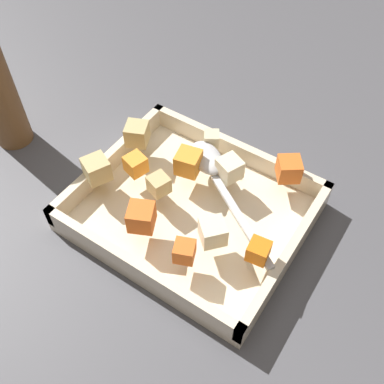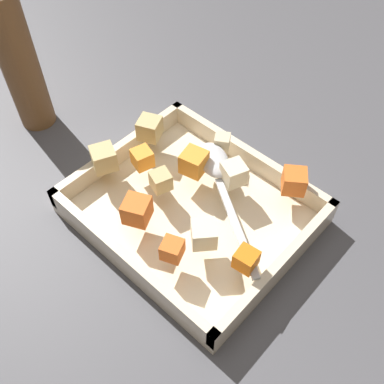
{
  "view_description": "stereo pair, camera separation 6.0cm",
  "coord_description": "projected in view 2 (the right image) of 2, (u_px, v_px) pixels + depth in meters",
  "views": [
    {
      "loc": [
        -0.23,
        0.3,
        0.53
      ],
      "look_at": [
        -0.02,
        -0.02,
        0.06
      ],
      "focal_mm": 41.82,
      "sensor_mm": 36.0,
      "label": 1
    },
    {
      "loc": [
        -0.27,
        0.26,
        0.53
      ],
      "look_at": [
        -0.02,
        -0.02,
        0.06
      ],
      "focal_mm": 41.82,
      "sensor_mm": 36.0,
      "label": 2
    }
  ],
  "objects": [
    {
      "name": "carrot_chunk_mid_right",
      "position": [
        142.0,
        158.0,
        0.64
      ],
      "size": [
        0.03,
        0.03,
        0.03
      ],
      "primitive_type": "cube",
      "rotation": [
        0.0,
        0.0,
        2.86
      ],
      "color": "orange",
      "rests_on": "baking_dish"
    },
    {
      "name": "carrot_chunk_front_center",
      "position": [
        172.0,
        249.0,
        0.54
      ],
      "size": [
        0.03,
        0.03,
        0.03
      ],
      "primitive_type": "cube",
      "rotation": [
        0.0,
        0.0,
        5.1
      ],
      "color": "orange",
      "rests_on": "baking_dish"
    },
    {
      "name": "baking_dish",
      "position": [
        192.0,
        211.0,
        0.64
      ],
      "size": [
        0.31,
        0.26,
        0.05
      ],
      "color": "beige",
      "rests_on": "ground_plane"
    },
    {
      "name": "carrot_chunk_corner_se",
      "position": [
        194.0,
        162.0,
        0.63
      ],
      "size": [
        0.04,
        0.04,
        0.03
      ],
      "primitive_type": "cube",
      "rotation": [
        0.0,
        0.0,
        3.36
      ],
      "color": "orange",
      "rests_on": "baking_dish"
    },
    {
      "name": "carrot_chunk_under_handle",
      "position": [
        294.0,
        181.0,
        0.61
      ],
      "size": [
        0.04,
        0.04,
        0.03
      ],
      "primitive_type": "cube",
      "rotation": [
        0.0,
        0.0,
        5.34
      ],
      "color": "orange",
      "rests_on": "baking_dish"
    },
    {
      "name": "potato_chunk_center",
      "position": [
        222.0,
        142.0,
        0.66
      ],
      "size": [
        0.03,
        0.03,
        0.02
      ],
      "primitive_type": "cube",
      "rotation": [
        0.0,
        0.0,
        0.56
      ],
      "color": "beige",
      "rests_on": "baking_dish"
    },
    {
      "name": "ground_plane",
      "position": [
        176.0,
        216.0,
        0.65
      ],
      "size": [
        4.0,
        4.0,
        0.0
      ],
      "primitive_type": "plane",
      "color": "#4C4C51"
    },
    {
      "name": "carrot_chunk_corner_ne",
      "position": [
        137.0,
        210.0,
        0.58
      ],
      "size": [
        0.04,
        0.04,
        0.03
      ],
      "primitive_type": "cube",
      "rotation": [
        0.0,
        0.0,
        5.16
      ],
      "color": "orange",
      "rests_on": "baking_dish"
    },
    {
      "name": "potato_chunk_back_center",
      "position": [
        161.0,
        180.0,
        0.61
      ],
      "size": [
        0.03,
        0.03,
        0.03
      ],
      "primitive_type": "cube",
      "rotation": [
        0.0,
        0.0,
        2.8
      ],
      "color": "tan",
      "rests_on": "baking_dish"
    },
    {
      "name": "carrot_chunk_near_spoon",
      "position": [
        246.0,
        259.0,
        0.53
      ],
      "size": [
        0.03,
        0.03,
        0.03
      ],
      "primitive_type": "cube",
      "rotation": [
        0.0,
        0.0,
        1.7
      ],
      "color": "orange",
      "rests_on": "baking_dish"
    },
    {
      "name": "potato_chunk_mid_left",
      "position": [
        104.0,
        158.0,
        0.63
      ],
      "size": [
        0.04,
        0.04,
        0.03
      ],
      "primitive_type": "cube",
      "rotation": [
        0.0,
        0.0,
        4.27
      ],
      "color": "tan",
      "rests_on": "baking_dish"
    },
    {
      "name": "serving_spoon",
      "position": [
        214.0,
        166.0,
        0.63
      ],
      "size": [
        0.21,
        0.15,
        0.02
      ],
      "rotation": [
        0.0,
        0.0,
        2.57
      ],
      "color": "silver",
      "rests_on": "baking_dish"
    },
    {
      "name": "potato_chunk_far_right",
      "position": [
        150.0,
        128.0,
        0.67
      ],
      "size": [
        0.04,
        0.04,
        0.03
      ],
      "primitive_type": "cube",
      "rotation": [
        0.0,
        0.0,
        5.13
      ],
      "color": "tan",
      "rests_on": "baking_dish"
    },
    {
      "name": "pepper_mill",
      "position": [
        19.0,
        63.0,
        0.68
      ],
      "size": [
        0.06,
        0.06,
        0.25
      ],
      "color": "brown",
      "rests_on": "ground_plane"
    },
    {
      "name": "potato_chunk_heap_top",
      "position": [
        234.0,
        173.0,
        0.62
      ],
      "size": [
        0.04,
        0.04,
        0.03
      ],
      "primitive_type": "cube",
      "rotation": [
        0.0,
        0.0,
        2.75
      ],
      "color": "beige",
      "rests_on": "baking_dish"
    },
    {
      "name": "potato_chunk_heap_side",
      "position": [
        204.0,
        234.0,
        0.55
      ],
      "size": [
        0.04,
        0.04,
        0.03
      ],
      "primitive_type": "cube",
      "rotation": [
        0.0,
        0.0,
        3.98
      ],
      "color": "beige",
      "rests_on": "baking_dish"
    }
  ]
}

